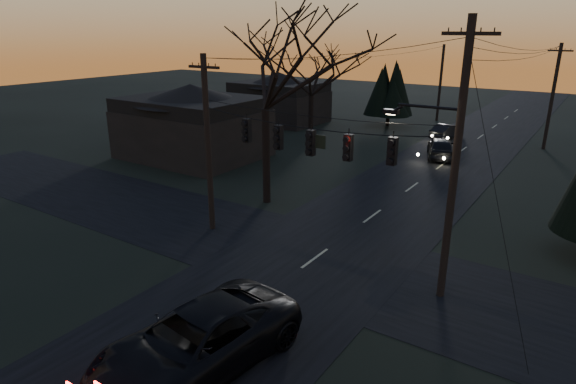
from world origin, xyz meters
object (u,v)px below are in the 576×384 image
Objects in this scene: sedan_oncoming_b at (447,132)px; utility_pole_far_r at (543,149)px; utility_pole_left at (213,228)px; sedan_oncoming_a at (441,148)px; utility_pole_right at (440,295)px; suv_near at (197,341)px; utility_pole_far_l at (437,121)px; bare_tree_left at (265,68)px.

utility_pole_far_r is at bearing -164.81° from sedan_oncoming_b.
utility_pole_left is 20.96m from sedan_oncoming_a.
sedan_oncoming_b is at bearing 106.14° from utility_pole_right.
utility_pole_right reaches higher than suv_near.
bare_tree_left is (-0.07, -31.28, 7.57)m from utility_pole_far_l.
sedan_oncoming_b is (-7.95, 27.48, 0.66)m from utility_pole_right.
utility_pole_far_r is 1.80× the size of sedan_oncoming_a.
utility_pole_left is 2.13× the size of sedan_oncoming_b.
bare_tree_left is 24.06m from sedan_oncoming_b.
utility_pole_left is 1.00× the size of utility_pole_far_r.
sedan_oncoming_a is at bearing 75.63° from utility_pole_left.
utility_pole_far_r is at bearing -148.61° from sedan_oncoming_a.
sedan_oncoming_a is at bearing 107.25° from utility_pole_right.
utility_pole_right reaches higher than utility_pole_far_l.
suv_near is 35.69m from sedan_oncoming_b.
utility_pole_far_l is (-11.50, 36.00, 0.00)m from utility_pole_right.
sedan_oncoming_b is at bearing -96.41° from sedan_oncoming_a.
utility_pole_right is 2.11× the size of sedan_oncoming_a.
utility_pole_far_l is at bearing 107.72° from utility_pole_right.
utility_pole_right is at bearing 87.89° from sedan_oncoming_a.
suv_near is at bearing 73.88° from sedan_oncoming_a.
utility_pole_far_l is at bearing 89.88° from bare_tree_left.
utility_pole_right reaches higher than utility_pole_left.
sedan_oncoming_b is at bearing 82.64° from utility_pole_left.
utility_pole_far_l is at bearing 90.00° from utility_pole_left.
sedan_oncoming_a is at bearing 100.69° from suv_near.
utility_pole_far_r is 36.38m from suv_near.
suv_near reaches higher than sedan_oncoming_b.
utility_pole_far_r is (11.50, 28.00, 0.00)m from utility_pole_left.
utility_pole_left is at bearing 137.60° from suv_near.
utility_pole_far_l is at bearing 145.18° from utility_pole_far_r.
utility_pole_right is 9.38m from suv_near.
sedan_oncoming_a is (5.27, 15.57, -6.76)m from bare_tree_left.
sedan_oncoming_b is at bearing -67.39° from utility_pole_far_l.
utility_pole_left is 0.79× the size of bare_tree_left.
utility_pole_right is 0.92× the size of bare_tree_left.
suv_near is at bearing -97.42° from utility_pole_far_r.
suv_near is (6.80, -44.06, 0.91)m from utility_pole_far_l.
suv_near is 1.39× the size of sedan_oncoming_a.
utility_pole_far_r is at bearing 67.67° from utility_pole_left.
utility_pole_far_r is 27.08m from bare_tree_left.
bare_tree_left is (-11.57, 4.72, 7.57)m from utility_pole_right.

